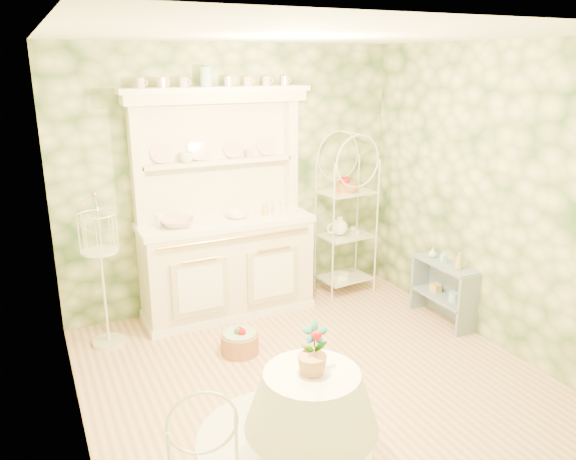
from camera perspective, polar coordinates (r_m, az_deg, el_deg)
name	(u,v)px	position (r m, az deg, el deg)	size (l,w,h in m)	color
floor	(314,378)	(4.82, 2.66, -14.80)	(3.60, 3.60, 0.00)	#D8AE89
ceiling	(319,34)	(4.11, 3.19, 19.22)	(3.60, 3.60, 0.00)	white
wall_left	(64,256)	(3.80, -21.79, -2.48)	(3.60, 3.60, 0.00)	beige
wall_right	(494,198)	(5.34, 20.16, 3.07)	(3.60, 3.60, 0.00)	beige
wall_back	(234,179)	(5.87, -5.51, 5.19)	(3.60, 3.60, 0.00)	beige
wall_front	(493,314)	(2.92, 20.13, -8.06)	(3.60, 3.60, 0.00)	beige
kitchen_dresser	(225,206)	(5.59, -6.38, 2.42)	(1.87, 0.61, 2.29)	white
bakers_rack	(346,211)	(6.23, 5.94, 1.91)	(0.58, 0.41, 1.87)	white
side_shelf	(443,292)	(5.85, 15.52, -6.07)	(0.27, 0.72, 0.62)	gray
round_table	(311,419)	(3.69, 2.37, -18.67)	(0.71, 0.71, 0.77)	white
birdcage_stand	(102,267)	(5.29, -18.42, -3.59)	(0.36, 0.36, 1.52)	white
floor_basket	(240,340)	(5.14, -4.92, -11.11)	(0.38, 0.38, 0.24)	#B16C43
lace_rug	(284,438)	(4.17, -0.39, -20.38)	(1.23, 1.23, 0.01)	white
bowl_floral	(178,226)	(5.45, -11.10, 0.41)	(0.31, 0.31, 0.08)	white
bowl_white	(238,217)	(5.66, -5.14, 1.30)	(0.22, 0.22, 0.07)	white
cup_left	(187,159)	(5.55, -10.26, 7.06)	(0.13, 0.13, 0.10)	white
cup_right	(249,155)	(5.76, -3.93, 7.63)	(0.09, 0.09, 0.09)	white
potted_geranium	(315,349)	(3.48, 2.73, -11.98)	(0.16, 0.11, 0.31)	#3F7238
bottle_amber	(459,262)	(5.60, 16.96, -3.16)	(0.07, 0.07, 0.17)	tan
bottle_blue	(444,258)	(5.76, 15.55, -2.80)	(0.05, 0.05, 0.11)	#96C8DC
bottle_glass	(432,254)	(5.87, 14.47, -2.41)	(0.08, 0.08, 0.10)	silver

